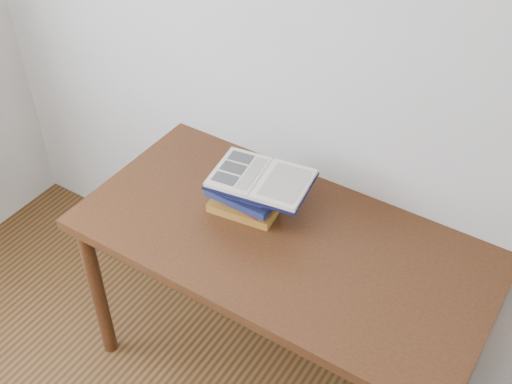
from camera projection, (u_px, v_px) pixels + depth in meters
The scene contains 3 objects.
desk at pixel (282, 256), 2.34m from camera, with size 1.49×0.75×0.80m.
book_stack at pixel (246, 194), 2.35m from camera, with size 0.27×0.19×0.14m.
open_book at pixel (261, 179), 2.28m from camera, with size 0.39×0.30×0.03m.
Camera 1 is at (0.79, -0.04, 2.41)m, focal length 45.00 mm.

